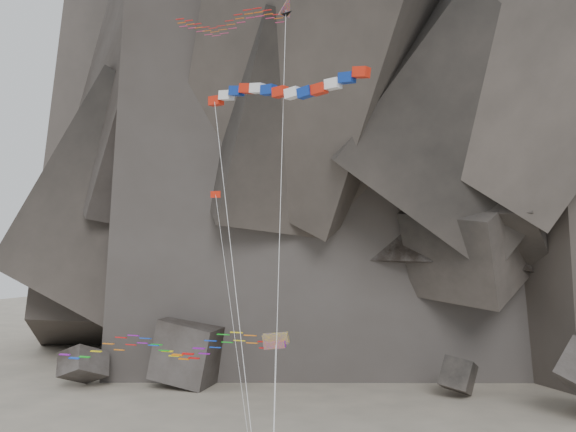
% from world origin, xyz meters
% --- Properties ---
extents(headland, '(110.00, 70.00, 84.00)m').
position_xyz_m(headland, '(0.00, 70.00, 42.00)').
color(headland, '#4D453F').
rests_on(headland, ground).
extents(boulder_field, '(62.20, 17.89, 9.09)m').
position_xyz_m(boulder_field, '(-13.46, 34.95, 2.33)').
color(boulder_field, '#47423F').
rests_on(boulder_field, ground).
extents(delta_kite, '(11.58, 12.61, 28.89)m').
position_xyz_m(delta_kite, '(-2.47, 0.65, 29.49)').
color(delta_kite, red).
rests_on(delta_kite, ground).
extents(banner_kite, '(10.44, 10.65, 23.32)m').
position_xyz_m(banner_kite, '(2.45, -2.32, 24.30)').
color(banner_kite, red).
rests_on(banner_kite, ground).
extents(parafoil_kite, '(18.36, 10.11, 9.39)m').
position_xyz_m(parafoil_kite, '(-5.81, -1.43, 9.98)').
color(parafoil_kite, yellow).
rests_on(parafoil_kite, ground).
extents(pennant_kite, '(8.20, 10.66, 17.35)m').
position_xyz_m(pennant_kite, '(-1.14, -2.31, 15.85)').
color(pennant_kite, red).
rests_on(pennant_kite, ground).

